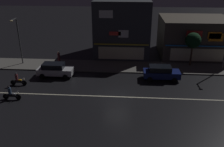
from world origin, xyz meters
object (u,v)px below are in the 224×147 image
(pedestrian_on_sidewalk, at_px, (59,59))
(parked_car_near_kerb, at_px, (55,70))
(parked_car_trailing, at_px, (161,72))
(motorcycle_lead, at_px, (18,80))
(streetlamp_west, at_px, (18,37))
(motorcycle_following, at_px, (11,94))
(traffic_cone, at_px, (60,71))

(pedestrian_on_sidewalk, relative_size, parked_car_near_kerb, 0.46)
(parked_car_near_kerb, xyz_separation_m, parked_car_trailing, (12.89, 0.00, 0.00))
(pedestrian_on_sidewalk, relative_size, motorcycle_lead, 1.03)
(streetlamp_west, bearing_deg, motorcycle_following, -72.41)
(pedestrian_on_sidewalk, distance_m, parked_car_near_kerb, 3.34)
(parked_car_near_kerb, distance_m, motorcycle_following, 6.69)
(streetlamp_west, relative_size, motorcycle_lead, 3.32)
(motorcycle_lead, bearing_deg, streetlamp_west, 109.90)
(parked_car_near_kerb, distance_m, parked_car_trailing, 12.89)
(parked_car_near_kerb, distance_m, traffic_cone, 1.27)
(streetlamp_west, relative_size, parked_car_trailing, 1.47)
(streetlamp_west, distance_m, pedestrian_on_sidewalk, 6.08)
(parked_car_trailing, xyz_separation_m, motorcycle_following, (-15.60, -6.11, -0.24))
(parked_car_near_kerb, distance_m, motorcycle_lead, 4.48)
(streetlamp_west, relative_size, parked_car_near_kerb, 1.47)
(pedestrian_on_sidewalk, height_order, traffic_cone, pedestrian_on_sidewalk)
(streetlamp_west, distance_m, parked_car_trailing, 19.23)
(streetlamp_west, distance_m, traffic_cone, 7.52)
(motorcycle_lead, height_order, motorcycle_following, same)
(pedestrian_on_sidewalk, height_order, parked_car_trailing, pedestrian_on_sidewalk)
(parked_car_near_kerb, relative_size, motorcycle_following, 2.26)
(motorcycle_lead, distance_m, traffic_cone, 5.46)
(streetlamp_west, relative_size, motorcycle_following, 3.32)
(motorcycle_following, distance_m, traffic_cone, 7.80)
(parked_car_trailing, bearing_deg, motorcycle_following, 21.38)
(streetlamp_west, height_order, traffic_cone, streetlamp_west)
(pedestrian_on_sidewalk, bearing_deg, streetlamp_west, 52.33)
(streetlamp_west, relative_size, pedestrian_on_sidewalk, 3.22)
(parked_car_trailing, relative_size, motorcycle_following, 2.26)
(streetlamp_west, distance_m, parked_car_near_kerb, 7.42)
(parked_car_trailing, distance_m, traffic_cone, 12.62)
(parked_car_trailing, bearing_deg, traffic_cone, -4.88)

